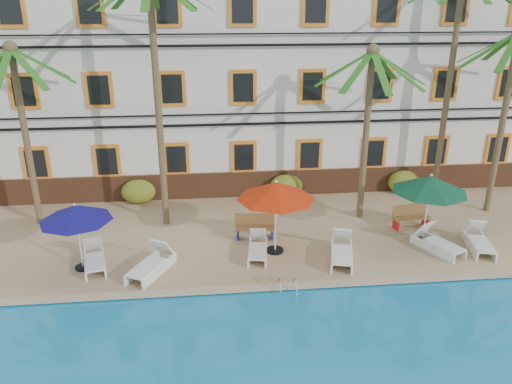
{
  "coord_description": "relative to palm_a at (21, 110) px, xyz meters",
  "views": [
    {
      "loc": [
        -3.12,
        -14.39,
        8.89
      ],
      "look_at": [
        -1.35,
        3.0,
        2.0
      ],
      "focal_mm": 35.0,
      "sensor_mm": 36.0,
      "label": 1
    }
  ],
  "objects": [
    {
      "name": "palm_c",
      "position": [
        13.16,
        -0.69,
        -0.1
      ],
      "size": [
        4.29,
        4.29,
        7.0
      ],
      "color": "brown",
      "rests_on": "pool_deck"
    },
    {
      "name": "shrub_right",
      "position": [
        15.96,
        1.69,
        -4.1
      ],
      "size": [
        1.5,
        0.9,
        1.1
      ],
      "primitive_type": "ellipsoid",
      "color": "#1E5B1A",
      "rests_on": "pool_deck"
    },
    {
      "name": "palm_e",
      "position": [
        18.81,
        -0.65,
        0.27
      ],
      "size": [
        4.29,
        4.29,
        7.63
      ],
      "color": "brown",
      "rests_on": "pool_deck"
    },
    {
      "name": "pool_deck",
      "position": [
        10.02,
        0.09,
        -4.77
      ],
      "size": [
        30.0,
        12.0,
        0.25
      ],
      "primitive_type": "cube",
      "color": "tan",
      "rests_on": "ground"
    },
    {
      "name": "lounger_f",
      "position": [
        16.63,
        -3.95,
        -4.34
      ],
      "size": [
        1.11,
        2.08,
        0.93
      ],
      "color": "white",
      "rests_on": "pool_deck"
    },
    {
      "name": "bench_left",
      "position": [
        8.59,
        -2.21,
        -4.18
      ],
      "size": [
        1.54,
        0.62,
        0.93
      ],
      "color": "olive",
      "rests_on": "pool_deck"
    },
    {
      "name": "umbrella_red",
      "position": [
        9.2,
        -3.41,
        -2.29
      ],
      "size": [
        2.76,
        2.76,
        2.75
      ],
      "color": "black",
      "rests_on": "pool_deck"
    },
    {
      "name": "lounger_a",
      "position": [
        2.92,
        -3.84,
        -4.36
      ],
      "size": [
        1.09,
        1.99,
        0.89
      ],
      "color": "white",
      "rests_on": "pool_deck"
    },
    {
      "name": "pool_coping",
      "position": [
        10.02,
        -5.81,
        -4.62
      ],
      "size": [
        30.0,
        0.35,
        0.06
      ],
      "primitive_type": "cube",
      "color": "tan",
      "rests_on": "pool_deck"
    },
    {
      "name": "lounger_b",
      "position": [
        4.91,
        -4.44,
        -4.33
      ],
      "size": [
        1.61,
        2.17,
        0.98
      ],
      "color": "white",
      "rests_on": "pool_deck"
    },
    {
      "name": "umbrella_green",
      "position": [
        14.82,
        -3.25,
        -2.32
      ],
      "size": [
        2.73,
        2.73,
        2.73
      ],
      "color": "black",
      "rests_on": "pool_deck"
    },
    {
      "name": "shrub_mid",
      "position": [
        10.4,
        1.69,
        -4.1
      ],
      "size": [
        1.5,
        0.9,
        1.1
      ],
      "primitive_type": "ellipsoid",
      "color": "#1E5B1A",
      "rests_on": "pool_deck"
    },
    {
      "name": "pool_ladder",
      "position": [
        9.25,
        -5.91,
        -4.65
      ],
      "size": [
        0.54,
        0.74,
        0.74
      ],
      "color": "silver",
      "rests_on": "ground"
    },
    {
      "name": "bench_right",
      "position": [
        14.86,
        -1.92,
        -4.18
      ],
      "size": [
        1.55,
        0.65,
        0.93
      ],
      "color": "olive",
      "rests_on": "pool_deck"
    },
    {
      "name": "lounger_c",
      "position": [
        8.55,
        -3.64,
        -4.37
      ],
      "size": [
        0.89,
        1.89,
        0.86
      ],
      "color": "white",
      "rests_on": "pool_deck"
    },
    {
      "name": "umbrella_blue",
      "position": [
        2.54,
        -3.94,
        -2.6
      ],
      "size": [
        2.4,
        2.4,
        2.4
      ],
      "color": "black",
      "rests_on": "pool_deck"
    },
    {
      "name": "lounger_d",
      "position": [
        11.44,
        -4.23,
        -4.33
      ],
      "size": [
        1.23,
        2.18,
        0.97
      ],
      "color": "white",
      "rests_on": "pool_deck"
    },
    {
      "name": "palm_a",
      "position": [
        0.0,
        0.0,
        0.0
      ],
      "size": [
        4.29,
        4.29,
        7.16
      ],
      "color": "brown",
      "rests_on": "pool_deck"
    },
    {
      "name": "ground",
      "position": [
        10.02,
        -4.91,
        -4.9
      ],
      "size": [
        100.0,
        100.0,
        0.0
      ],
      "primitive_type": "plane",
      "color": "#384C23",
      "rests_on": "ground"
    },
    {
      "name": "shrub_left",
      "position": [
        3.79,
        1.69,
        -4.1
      ],
      "size": [
        1.5,
        0.9,
        1.1
      ],
      "primitive_type": "ellipsoid",
      "color": "#1E5B1A",
      "rests_on": "pool_deck"
    },
    {
      "name": "lounger_e",
      "position": [
        15.07,
        -3.89,
        -4.35
      ],
      "size": [
        1.5,
        2.07,
        0.93
      ],
      "color": "white",
      "rests_on": "pool_deck"
    },
    {
      "name": "hotel_building",
      "position": [
        10.02,
        5.07,
        0.48
      ],
      "size": [
        25.4,
        6.44,
        10.22
      ],
      "color": "silver",
      "rests_on": "pool_deck"
    },
    {
      "name": "palm_b",
      "position": [
        5.13,
        -0.57,
        1.46
      ],
      "size": [
        4.29,
        4.29,
        9.72
      ],
      "color": "brown",
      "rests_on": "pool_deck"
    },
    {
      "name": "palm_d",
      "position": [
        17.13,
        0.95,
        1.56
      ],
      "size": [
        4.29,
        4.29,
        9.91
      ],
      "color": "brown",
      "rests_on": "pool_deck"
    }
  ]
}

